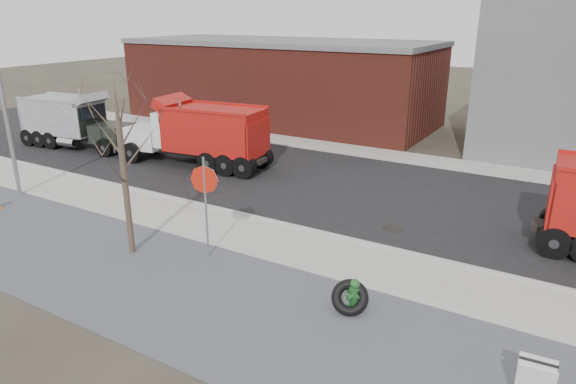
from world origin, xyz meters
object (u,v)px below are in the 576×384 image
Objects in this scene: truck_tire at (350,297)px; sandwich_board at (535,382)px; stop_sign at (205,191)px; dump_truck_red_b at (198,132)px; fire_hydrant at (354,296)px; dump_truck_grey at (73,119)px.

sandwich_board reaches higher than truck_tire.
stop_sign is 0.40× the size of dump_truck_red_b.
fire_hydrant is 0.16m from truck_tire.
dump_truck_red_b is (-15.57, 9.05, 1.14)m from sandwich_board.
stop_sign reaches higher than fire_hydrant.
stop_sign is at bearing -163.23° from fire_hydrant.
dump_truck_grey is at bearing 160.86° from stop_sign.
sandwich_board is (4.15, -1.26, 0.10)m from fire_hydrant.
dump_truck_red_b is 1.15× the size of dump_truck_grey.
dump_truck_red_b is at bearing -1.87° from dump_truck_grey.
truck_tire is 0.36× the size of stop_sign.
stop_sign reaches higher than truck_tire.
dump_truck_red_b reaches higher than dump_truck_grey.
dump_truck_red_b is (-6.50, 7.34, -0.44)m from stop_sign.
sandwich_board reaches higher than fire_hydrant.
fire_hydrant is 0.27× the size of stop_sign.
dump_truck_red_b is at bearing 167.73° from fire_hydrant.
fire_hydrant is 5.22m from stop_sign.
stop_sign is (-4.92, 0.45, 1.69)m from fire_hydrant.
fire_hydrant is 0.11× the size of dump_truck_red_b.
fire_hydrant is at bearing 139.07° from dump_truck_red_b.
stop_sign is (-4.86, 0.60, 1.68)m from truck_tire.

